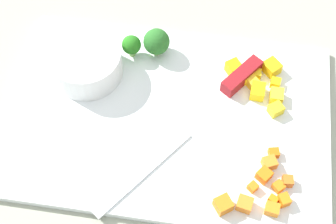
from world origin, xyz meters
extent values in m
plane|color=#989C89|center=(0.00, 0.00, 0.00)|extent=(4.00, 4.00, 0.00)
cube|color=white|center=(0.00, 0.00, 0.01)|extent=(0.45, 0.31, 0.01)
cylinder|color=white|center=(-0.13, 0.06, 0.03)|extent=(0.10, 0.10, 0.05)
cube|color=silver|center=(-0.02, -0.09, 0.01)|extent=(0.12, 0.15, 0.00)
cube|color=maroon|center=(0.10, 0.08, 0.02)|extent=(0.06, 0.07, 0.02)
cube|color=orange|center=(0.15, -0.10, 0.02)|extent=(0.01, 0.01, 0.01)
cube|color=orange|center=(0.17, -0.08, 0.02)|extent=(0.01, 0.01, 0.01)
cube|color=orange|center=(0.14, -0.07, 0.02)|extent=(0.02, 0.02, 0.02)
cube|color=orange|center=(0.12, -0.09, 0.02)|extent=(0.02, 0.02, 0.01)
cube|color=orange|center=(0.14, -0.06, 0.02)|extent=(0.02, 0.02, 0.01)
cube|color=orange|center=(0.16, -0.09, 0.02)|extent=(0.02, 0.02, 0.01)
cube|color=orange|center=(0.09, -0.12, 0.02)|extent=(0.03, 0.03, 0.02)
cube|color=orange|center=(0.12, -0.12, 0.02)|extent=(0.02, 0.02, 0.01)
cube|color=orange|center=(0.15, -0.04, 0.02)|extent=(0.02, 0.01, 0.01)
cube|color=orange|center=(0.15, -0.12, 0.02)|extent=(0.02, 0.02, 0.01)
cube|color=orange|center=(0.16, -0.10, 0.02)|extent=(0.02, 0.02, 0.01)
cube|color=yellow|center=(0.12, 0.08, 0.02)|extent=(0.01, 0.01, 0.01)
cube|color=yellow|center=(0.10, 0.08, 0.02)|extent=(0.03, 0.03, 0.01)
cube|color=yellow|center=(0.15, 0.07, 0.02)|extent=(0.02, 0.02, 0.01)
cube|color=yellow|center=(0.11, 0.07, 0.02)|extent=(0.02, 0.02, 0.02)
cube|color=yellow|center=(0.08, 0.09, 0.02)|extent=(0.03, 0.03, 0.02)
cube|color=yellow|center=(0.15, 0.03, 0.02)|extent=(0.02, 0.02, 0.02)
cube|color=yellow|center=(0.12, 0.05, 0.02)|extent=(0.02, 0.03, 0.02)
cube|color=yellow|center=(0.14, 0.10, 0.02)|extent=(0.03, 0.03, 0.02)
cube|color=yellow|center=(0.15, 0.05, 0.02)|extent=(0.02, 0.02, 0.01)
cylinder|color=#80B75E|center=(-0.07, 0.10, 0.02)|extent=(0.01, 0.01, 0.01)
sphere|color=#25731C|center=(-0.07, 0.10, 0.03)|extent=(0.03, 0.03, 0.03)
cylinder|color=#97BA68|center=(-0.03, 0.11, 0.02)|extent=(0.01, 0.01, 0.01)
sphere|color=#286826|center=(-0.03, 0.11, 0.04)|extent=(0.04, 0.04, 0.04)
camera|label=1|loc=(0.05, -0.35, 0.62)|focal=53.63mm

